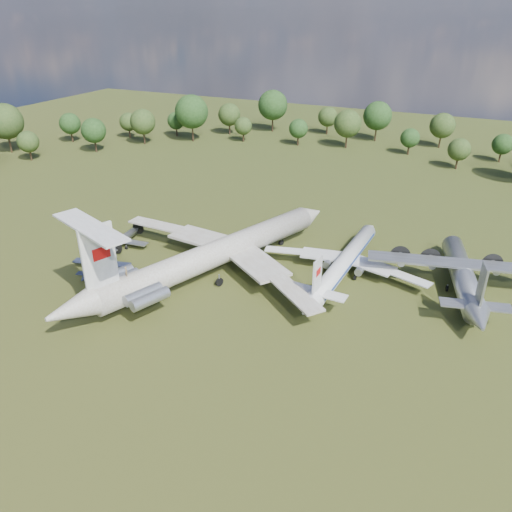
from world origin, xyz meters
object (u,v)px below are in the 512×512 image
at_px(an12_transport, 462,278).
at_px(small_prop_west, 101,265).
at_px(tu104_jet, 344,265).
at_px(il62_airliner, 216,258).
at_px(small_prop_northwest, 121,242).
at_px(person_on_il62, 126,272).

bearing_deg(an12_transport, small_prop_west, -174.73).
bearing_deg(an12_transport, tu104_jet, 176.10).
relative_size(il62_airliner, small_prop_west, 4.34).
bearing_deg(small_prop_northwest, small_prop_west, -78.91).
distance_m(tu104_jet, person_on_il62, 34.96).
distance_m(il62_airliner, person_on_il62, 16.72).
bearing_deg(small_prop_northwest, an12_transport, 4.36).
xyz_separation_m(tu104_jet, person_on_il62, (-25.11, -23.86, 4.74)).
xyz_separation_m(il62_airliner, tu104_jet, (19.33, 8.61, -1.04)).
height_order(il62_airliner, tu104_jet, il62_airliner).
relative_size(small_prop_west, small_prop_northwest, 0.97).
relative_size(small_prop_northwest, person_on_il62, 8.94).
bearing_deg(person_on_il62, small_prop_northwest, -14.55).
distance_m(tu104_jet, an12_transport, 18.19).
relative_size(tu104_jet, an12_transport, 1.16).
bearing_deg(small_prop_west, an12_transport, 4.67).
relative_size(small_prop_west, person_on_il62, 8.67).
distance_m(il62_airliner, an12_transport, 39.04).
height_order(tu104_jet, person_on_il62, person_on_il62).
relative_size(tu104_jet, small_prop_northwest, 2.66).
relative_size(il62_airliner, an12_transport, 1.83).
height_order(an12_transport, person_on_il62, person_on_il62).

